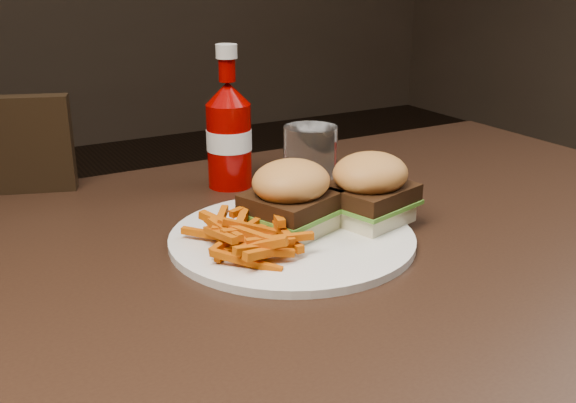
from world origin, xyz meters
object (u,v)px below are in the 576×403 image
plate (292,238)px  ketchup_bottle (229,148)px  tumbler (310,168)px  dining_table (343,248)px

plate → ketchup_bottle: (0.03, 0.24, 0.06)m
plate → ketchup_bottle: 0.25m
tumbler → plate: bearing=-130.4°
dining_table → ketchup_bottle: 0.26m
dining_table → ketchup_bottle: ketchup_bottle is taller
plate → tumbler: bearing=49.6°
dining_table → tumbler: size_ratio=10.23×
dining_table → ketchup_bottle: (-0.04, 0.25, 0.08)m
plate → tumbler: size_ratio=2.58×
plate → tumbler: (0.09, 0.11, 0.05)m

